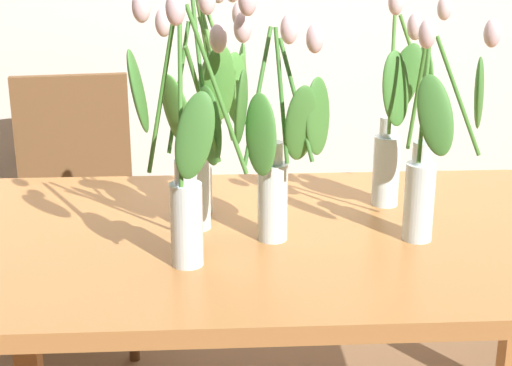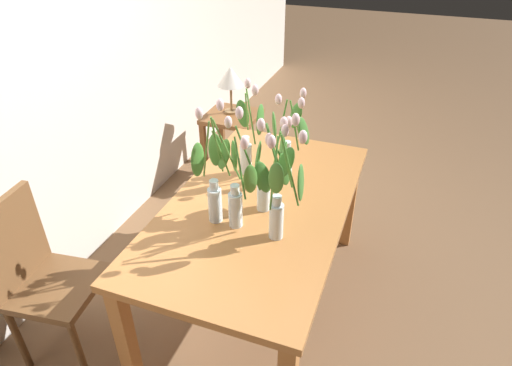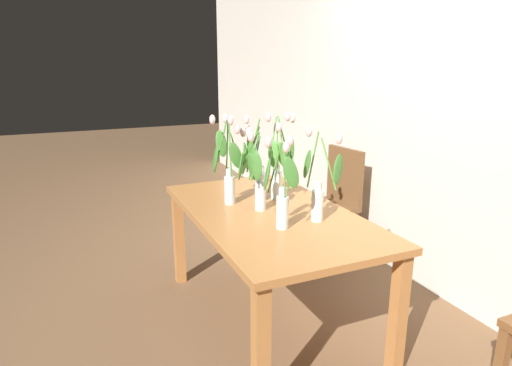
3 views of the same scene
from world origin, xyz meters
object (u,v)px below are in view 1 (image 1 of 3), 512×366
(tulip_vase_1, at_px, (427,152))
(tulip_vase_4, at_px, (215,120))
(dining_table, at_px, (289,268))
(tulip_vase_0, at_px, (280,161))
(dining_chair, at_px, (76,195))
(tulip_vase_2, at_px, (396,135))
(tulip_vase_5, at_px, (191,159))
(tulip_vase_3, at_px, (196,155))

(tulip_vase_1, height_order, tulip_vase_4, tulip_vase_4)
(dining_table, xyz_separation_m, tulip_vase_4, (-0.17, 0.15, 0.32))
(tulip_vase_0, bearing_deg, dining_chair, 122.33)
(tulip_vase_2, bearing_deg, tulip_vase_5, -145.41)
(tulip_vase_3, bearing_deg, tulip_vase_5, -91.46)
(tulip_vase_3, height_order, tulip_vase_4, tulip_vase_4)
(tulip_vase_0, height_order, tulip_vase_5, tulip_vase_5)
(tulip_vase_4, height_order, dining_chair, tulip_vase_4)
(dining_table, relative_size, tulip_vase_0, 3.06)
(tulip_vase_0, xyz_separation_m, tulip_vase_3, (-0.18, 0.09, -0.01))
(tulip_vase_0, distance_m, tulip_vase_5, 0.21)
(dining_table, bearing_deg, dining_chair, 125.81)
(dining_chair, bearing_deg, tulip_vase_2, -38.33)
(dining_table, height_order, tulip_vase_1, tulip_vase_1)
(dining_table, relative_size, tulip_vase_3, 2.82)
(tulip_vase_3, bearing_deg, tulip_vase_2, 17.91)
(tulip_vase_4, relative_size, dining_chair, 0.63)
(tulip_vase_3, xyz_separation_m, dining_chair, (-0.44, 0.90, -0.40))
(tulip_vase_0, relative_size, tulip_vase_5, 0.90)
(tulip_vase_1, xyz_separation_m, tulip_vase_5, (-0.51, -0.11, 0.03))
(tulip_vase_1, bearing_deg, tulip_vase_2, 93.21)
(tulip_vase_3, bearing_deg, tulip_vase_0, -25.68)
(dining_table, bearing_deg, tulip_vase_1, -12.61)
(tulip_vase_0, xyz_separation_m, tulip_vase_2, (0.31, 0.25, -0.01))
(tulip_vase_4, bearing_deg, tulip_vase_3, -107.43)
(tulip_vase_0, xyz_separation_m, tulip_vase_5, (-0.19, -0.10, 0.04))
(dining_table, relative_size, tulip_vase_5, 2.76)
(dining_table, height_order, tulip_vase_2, tulip_vase_2)
(tulip_vase_2, height_order, tulip_vase_4, tulip_vase_4)
(tulip_vase_0, bearing_deg, tulip_vase_4, 121.09)
(tulip_vase_5, bearing_deg, dining_chair, 111.99)
(tulip_vase_3, height_order, tulip_vase_5, tulip_vase_5)
(tulip_vase_4, bearing_deg, tulip_vase_0, -58.91)
(tulip_vase_2, height_order, tulip_vase_3, tulip_vase_3)
(tulip_vase_4, distance_m, dining_chair, 1.01)
(tulip_vase_0, bearing_deg, tulip_vase_1, 2.02)
(dining_chair, bearing_deg, tulip_vase_4, -57.30)
(tulip_vase_5, bearing_deg, tulip_vase_1, 11.89)
(tulip_vase_0, relative_size, tulip_vase_3, 0.92)
(tulip_vase_1, height_order, dining_chair, tulip_vase_1)
(tulip_vase_1, distance_m, tulip_vase_5, 0.53)
(tulip_vase_1, relative_size, tulip_vase_3, 0.89)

